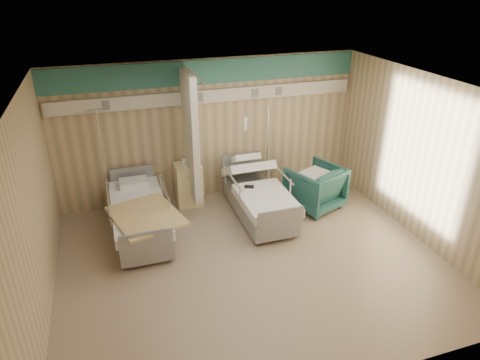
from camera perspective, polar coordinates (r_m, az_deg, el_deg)
The scene contains 13 objects.
ground at distance 7.06m, azimuth 1.46°, elevation -10.71°, with size 6.00×5.00×0.00m, color gray.
room_walls at distance 6.34m, azimuth 0.63°, elevation 4.21°, with size 6.04×5.04×2.82m.
bed_right at distance 8.09m, azimuth 2.47°, elevation -2.88°, with size 1.00×2.16×0.63m, color white, non-canonical shape.
bed_left at distance 7.70m, azimuth -13.16°, elevation -5.24°, with size 1.00×2.16×0.63m, color white, non-canonical shape.
bedside_cabinet at distance 8.54m, azimuth -6.88°, elevation -0.59°, with size 0.50×0.48×0.85m, color beige.
visitor_armchair at distance 8.49m, azimuth 9.97°, elevation -0.93°, with size 0.92×0.95×0.86m, color #20514C.
waffle_blanket at distance 8.24m, azimuth 10.15°, elevation 1.79°, with size 0.59×0.52×0.07m, color silver.
iv_stand_right at distance 8.96m, azimuth 3.52°, elevation 0.59°, with size 0.34×0.34×1.88m.
iv_stand_left at distance 8.50m, azimuth -17.14°, elevation -1.74°, with size 0.37×0.37×2.09m.
call_remote at distance 7.89m, azimuth 1.23°, elevation -0.89°, with size 0.18×0.08×0.04m, color black.
tan_blanket at distance 7.13m, azimuth -12.44°, elevation -4.68°, with size 0.98×1.24×0.04m, color tan.
toiletry_bag at distance 8.43m, azimuth -6.65°, elevation 2.65°, with size 0.20×0.13×0.11m, color black.
white_cup at distance 8.29m, azimuth -7.41°, elevation 2.34°, with size 0.10×0.10×0.14m, color white.
Camera 1 is at (-1.91, -5.33, 4.21)m, focal length 32.00 mm.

